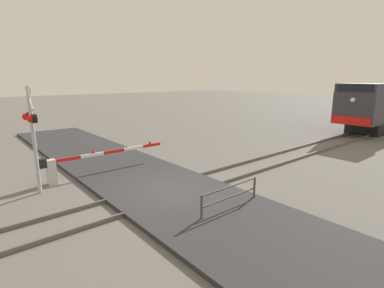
{
  "coord_description": "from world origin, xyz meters",
  "views": [
    {
      "loc": [
        9.01,
        -6.3,
        4.5
      ],
      "look_at": [
        -1.01,
        2.11,
        1.56
      ],
      "focal_mm": 27.05,
      "sensor_mm": 36.0,
      "label": 1
    }
  ],
  "objects": [
    {
      "name": "road_surface",
      "position": [
        0.0,
        0.0,
        0.08
      ],
      "size": [
        36.0,
        4.69,
        0.15
      ],
      "primitive_type": "cube",
      "color": "#2D2D30",
      "rests_on": "ground_plane"
    },
    {
      "name": "crossing_gate",
      "position": [
        -4.15,
        -2.4,
        0.76
      ],
      "size": [
        0.36,
        6.2,
        1.21
      ],
      "color": "silver",
      "rests_on": "ground_plane"
    },
    {
      "name": "ground_plane",
      "position": [
        0.0,
        0.0,
        0.0
      ],
      "size": [
        160.0,
        160.0,
        0.0
      ],
      "primitive_type": "plane",
      "color": "#605E59"
    },
    {
      "name": "rail_track_right",
      "position": [
        0.72,
        0.0,
        0.07
      ],
      "size": [
        0.08,
        80.0,
        0.15
      ],
      "primitive_type": "cube",
      "color": "#59544C",
      "rests_on": "ground_plane"
    },
    {
      "name": "guard_railing",
      "position": [
        2.71,
        0.71,
        0.62
      ],
      "size": [
        0.08,
        2.73,
        0.95
      ],
      "color": "#4C4742",
      "rests_on": "ground_plane"
    },
    {
      "name": "crossing_signal",
      "position": [
        -3.36,
        -3.96,
        2.69
      ],
      "size": [
        1.18,
        0.33,
        4.29
      ],
      "color": "#ADADB2",
      "rests_on": "ground_plane"
    },
    {
      "name": "rail_track_left",
      "position": [
        -0.72,
        0.0,
        0.07
      ],
      "size": [
        0.08,
        80.0,
        0.15
      ],
      "primitive_type": "cube",
      "color": "#59544C",
      "rests_on": "ground_plane"
    }
  ]
}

